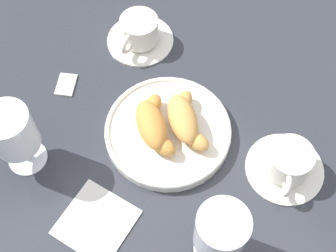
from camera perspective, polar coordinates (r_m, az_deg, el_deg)
ground_plane at (r=0.81m, az=-1.38°, el=-2.32°), size 2.20×2.20×0.00m
pastry_plate at (r=0.81m, az=0.00°, el=-0.62°), size 0.23×0.23×0.02m
croissant_large at (r=0.78m, az=-1.77°, el=0.25°), size 0.13×0.08×0.04m
croissant_small at (r=0.79m, az=2.20°, el=0.73°), size 0.13×0.09×0.04m
coffee_cup_near at (r=0.79m, az=14.79°, el=-4.59°), size 0.14×0.14×0.06m
coffee_cup_far at (r=0.93m, az=-3.62°, el=11.62°), size 0.14×0.14×0.06m
juice_glass_left at (r=0.76m, az=-18.93°, el=-0.88°), size 0.08×0.08×0.14m
juice_glass_right at (r=0.66m, az=6.65°, el=-13.12°), size 0.08×0.08×0.14m
sugar_packet at (r=0.90m, az=-12.72°, el=5.17°), size 0.06×0.06×0.01m
folded_napkin at (r=0.76m, az=-9.02°, el=-11.81°), size 0.15×0.15×0.01m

